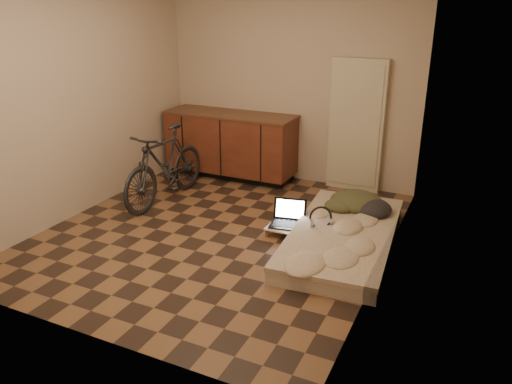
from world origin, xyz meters
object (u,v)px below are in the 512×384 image
at_px(lap_desk, 297,228).
at_px(laptop, 288,219).
at_px(bicycle, 165,162).
at_px(futon, 343,237).

height_order(lap_desk, laptop, laptop).
distance_m(bicycle, laptop, 1.75).
relative_size(bicycle, lap_desk, 2.58).
relative_size(bicycle, futon, 0.75).
xyz_separation_m(lap_desk, laptop, (-0.12, 0.03, 0.06)).
height_order(bicycle, futon, bicycle).
bearing_deg(futon, bicycle, 169.87).
relative_size(bicycle, laptop, 3.88).
height_order(futon, laptop, laptop).
bearing_deg(bicycle, laptop, -5.04).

